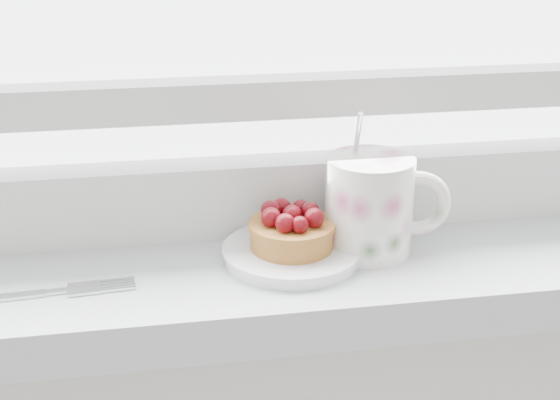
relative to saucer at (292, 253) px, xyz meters
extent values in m
cube|color=silver|center=(0.01, 0.01, -0.03)|extent=(1.60, 0.20, 0.04)
cube|color=silver|center=(0.01, 0.08, 0.03)|extent=(1.30, 0.05, 0.07)
cube|color=silver|center=(0.01, 0.08, 0.12)|extent=(1.30, 0.04, 0.04)
cylinder|color=white|center=(0.00, 0.00, 0.00)|extent=(0.12, 0.12, 0.01)
cylinder|color=brown|center=(0.00, 0.00, 0.02)|extent=(0.07, 0.07, 0.02)
cylinder|color=brown|center=(0.00, 0.00, 0.03)|extent=(0.08, 0.08, 0.01)
sphere|color=#40070B|center=(0.00, 0.00, 0.04)|extent=(0.02, 0.02, 0.02)
sphere|color=#40070B|center=(0.02, 0.01, 0.04)|extent=(0.02, 0.02, 0.02)
sphere|color=#40070B|center=(0.01, 0.02, 0.04)|extent=(0.02, 0.02, 0.02)
sphere|color=#40070B|center=(-0.01, 0.02, 0.04)|extent=(0.02, 0.02, 0.02)
sphere|color=#40070B|center=(-0.02, 0.01, 0.04)|extent=(0.02, 0.02, 0.02)
sphere|color=#40070B|center=(-0.02, 0.00, 0.04)|extent=(0.02, 0.02, 0.02)
sphere|color=#40070B|center=(-0.01, -0.02, 0.04)|extent=(0.02, 0.02, 0.02)
sphere|color=#40070B|center=(0.00, -0.02, 0.04)|extent=(0.02, 0.02, 0.02)
sphere|color=#40070B|center=(0.02, -0.01, 0.04)|extent=(0.02, 0.02, 0.02)
cylinder|color=white|center=(0.07, 0.01, 0.04)|extent=(0.09, 0.09, 0.09)
cylinder|color=black|center=(0.07, 0.01, 0.08)|extent=(0.07, 0.07, 0.01)
torus|color=white|center=(0.11, 0.00, 0.04)|extent=(0.06, 0.02, 0.06)
cylinder|color=silver|center=(0.06, 0.03, 0.09)|extent=(0.00, 0.02, 0.05)
cube|color=silver|center=(-0.20, -0.03, 0.00)|extent=(0.02, 0.01, 0.00)
cube|color=silver|center=(-0.18, -0.03, 0.00)|extent=(0.03, 0.02, 0.00)
cube|color=silver|center=(-0.15, -0.03, 0.00)|extent=(0.03, 0.01, 0.00)
cube|color=silver|center=(-0.15, -0.03, 0.00)|extent=(0.03, 0.01, 0.00)
cube|color=silver|center=(-0.15, -0.02, 0.00)|extent=(0.03, 0.01, 0.00)
cube|color=silver|center=(-0.15, -0.02, 0.00)|extent=(0.03, 0.01, 0.00)
camera|label=1|loc=(-0.12, -0.61, 0.30)|focal=50.00mm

